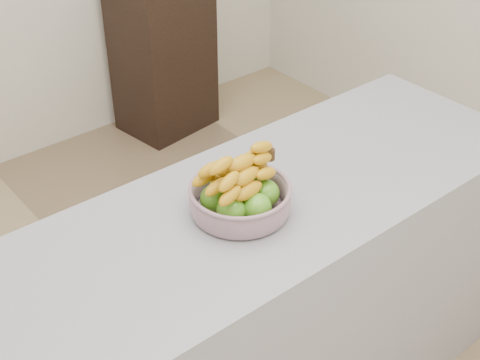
% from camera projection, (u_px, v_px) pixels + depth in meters
% --- Properties ---
extents(counter, '(2.00, 0.60, 0.90)m').
position_uv_depth(counter, '(230.00, 335.00, 2.01)').
color(counter, gray).
rests_on(counter, ground).
extents(cabinet, '(0.53, 0.44, 0.86)m').
position_uv_depth(cabinet, '(163.00, 57.00, 3.73)').
color(cabinet, black).
rests_on(cabinet, ground).
extents(fruit_bowl, '(0.27, 0.27, 0.17)m').
position_uv_depth(fruit_bowl, '(240.00, 195.00, 1.74)').
color(fruit_bowl, '#95A0B3').
rests_on(fruit_bowl, counter).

